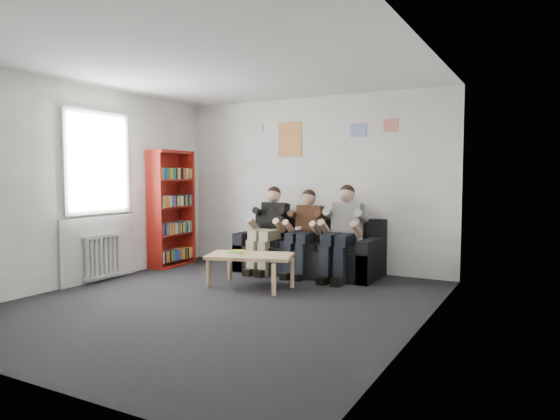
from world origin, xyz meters
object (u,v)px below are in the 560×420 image
Objects in this scene: person_middle at (304,233)px; coffee_table at (250,258)px; person_left at (268,229)px; sofa at (309,253)px; person_right at (342,233)px; bookshelf at (172,208)px.

coffee_table is at bearing -112.42° from person_middle.
person_left is at bearing 107.45° from coffee_table.
sofa reaches higher than coffee_table.
coffee_table is (-0.27, -1.26, 0.09)m from sofa.
person_left reaches higher than sofa.
coffee_table is 1.40m from person_right.
bookshelf is 1.44× the size of person_left.
bookshelf is 1.71× the size of coffee_table.
person_left reaches higher than person_middle.
person_left is at bearing 176.88° from person_right.
bookshelf is at bearing -179.96° from person_middle.
person_right is (2.82, 0.32, -0.27)m from bookshelf.
person_left is at bearing 171.94° from person_middle.
sofa is 0.72m from person_left.
person_middle is at bearing 3.25° from bookshelf.
bookshelf reaches higher than person_left.
person_middle is 0.94× the size of person_right.
person_left reaches higher than coffee_table.
person_right reaches higher than sofa.
bookshelf is 2.27m from person_middle.
coffee_table is at bearing -77.56° from person_left.
person_middle reaches higher than sofa.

